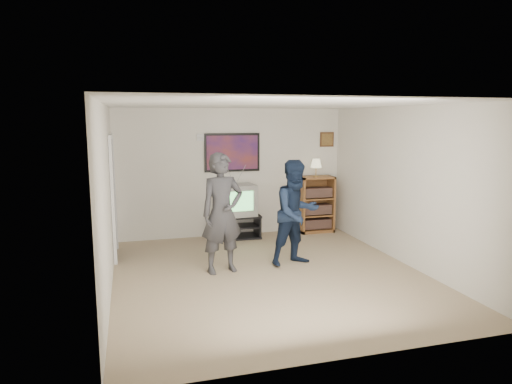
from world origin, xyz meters
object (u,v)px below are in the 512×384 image
media_stand (236,226)px  person_tall (222,213)px  crt_television (236,200)px  person_short (296,213)px  bookshelf (316,204)px

media_stand → person_tall: (-0.65, -1.89, 0.68)m
crt_television → person_short: 1.93m
person_tall → person_short: size_ratio=1.08×
crt_television → media_stand: bearing=-4.3°
bookshelf → person_tall: person_tall is taller
crt_television → person_tall: (-0.65, -1.89, 0.15)m
person_short → bookshelf: bearing=45.3°
crt_television → person_short: bearing=-77.5°
media_stand → crt_television: crt_television is taller
bookshelf → person_short: (-1.14, -1.89, 0.26)m
crt_television → person_tall: person_tall is taller
person_tall → person_short: person_tall is taller
bookshelf → person_tall: 3.06m
media_stand → person_tall: bearing=-107.9°
crt_television → person_short: (0.55, -1.84, 0.08)m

